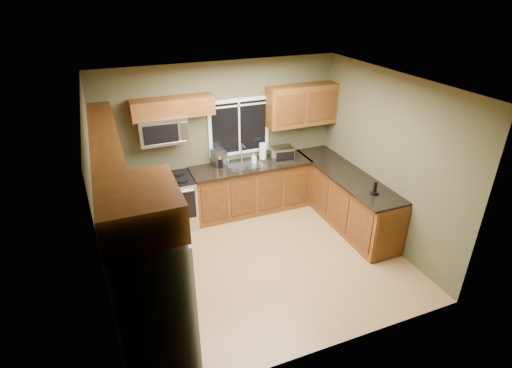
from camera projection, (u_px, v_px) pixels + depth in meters
floor at (261, 260)px, 6.15m from camera, size 4.20×4.20×0.00m
ceiling at (263, 85)px, 4.92m from camera, size 4.20×4.20×0.00m
back_wall at (223, 140)px, 7.02m from camera, size 4.20×0.00×4.20m
front_wall at (330, 257)px, 4.05m from camera, size 4.20×0.00×4.20m
left_wall at (102, 211)px, 4.84m from camera, size 0.00×3.60×3.60m
right_wall at (386, 160)px, 6.23m from camera, size 0.00×3.60×3.60m
window at (239, 127)px, 7.01m from camera, size 1.12×0.03×1.02m
base_cabinets_left at (134, 245)px, 5.74m from camera, size 0.60×2.65×0.90m
countertop_left at (131, 217)px, 5.54m from camera, size 0.65×2.65×0.04m
base_cabinets_back at (251, 188)px, 7.32m from camera, size 2.17×0.60×0.90m
countertop_back at (252, 165)px, 7.09m from camera, size 2.17×0.65×0.04m
base_cabinets_peninsula at (345, 198)px, 6.99m from camera, size 0.60×2.52×0.90m
countertop_peninsula at (346, 174)px, 6.77m from camera, size 0.65×2.50×0.04m
upper_cabinets_left at (107, 156)px, 5.06m from camera, size 0.33×2.65×0.72m
upper_cabinets_back_left at (173, 107)px, 6.28m from camera, size 1.30×0.33×0.30m
upper_cabinets_back_right at (302, 105)px, 7.13m from camera, size 1.30×0.33×0.72m
upper_cabinet_over_fridge at (139, 208)px, 3.57m from camera, size 0.72×0.90×0.38m
refrigerator at (154, 303)px, 4.09m from camera, size 0.74×0.90×1.80m
range at (172, 203)px, 6.80m from camera, size 0.76×0.69×0.94m
microwave at (163, 130)px, 6.34m from camera, size 0.76×0.41×0.42m
sink at (245, 164)px, 7.05m from camera, size 0.60×0.42×0.36m
toaster_oven at (282, 153)px, 7.21m from camera, size 0.43×0.35×0.25m
coffee_maker at (218, 158)px, 6.96m from camera, size 0.21×0.27×0.30m
kettle at (223, 158)px, 7.01m from camera, size 0.17×0.17×0.27m
paper_towel_roll at (263, 151)px, 7.24m from camera, size 0.14×0.14×0.32m
soap_bottle_a at (219, 159)px, 6.91m from camera, size 0.15×0.15×0.31m
soap_bottle_b at (254, 158)px, 7.11m from camera, size 0.09×0.09×0.17m
soap_bottle_c at (225, 159)px, 7.09m from camera, size 0.13×0.13×0.16m
cordless_phone at (375, 191)px, 6.06m from camera, size 0.10×0.10×0.21m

